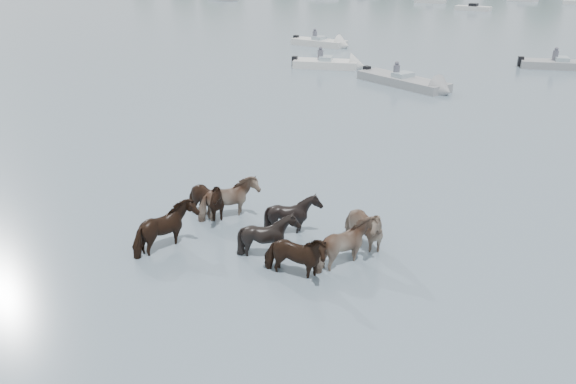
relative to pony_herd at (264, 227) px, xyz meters
The scene contains 7 objects.
ground 3.01m from the pony_herd, 55.24° to the right, with size 400.00×400.00×0.00m, color #4A5D6A.
pony_herd is the anchor object (origin of this frame).
motorboat_a 24.09m from the pony_herd, 110.29° to the left, with size 4.82×2.91×1.92m.
motorboat_b 19.59m from the pony_herd, 96.53° to the left, with size 6.29×3.92×1.92m.
motorboat_c 30.22m from the pony_herd, 80.39° to the left, with size 5.59×3.04×1.92m.
motorboat_f 32.87m from the pony_herd, 112.79° to the left, with size 5.06×1.94×1.92m.
distant_flotilla 73.24m from the pony_herd, 89.18° to the left, with size 100.94×28.84×0.93m.
Camera 1 is at (5.19, -8.61, 7.05)m, focal length 35.22 mm.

